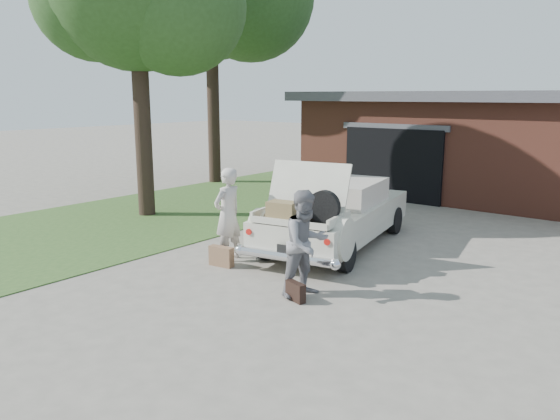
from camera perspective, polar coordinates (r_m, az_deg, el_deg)
The scene contains 8 objects.
ground at distance 9.93m, azimuth -2.18°, elevation -6.78°, with size 90.00×90.00×0.00m, color gray.
grass_strip at distance 15.76m, azimuth -10.22°, elevation 0.10°, with size 6.00×16.00×0.02m, color #2D4C1E.
house at distance 19.35m, azimuth 23.15°, elevation 6.48°, with size 12.80×7.80×3.30m.
sedan at distance 11.69m, azimuth 5.82°, elevation -0.34°, with size 2.77×5.12×1.95m.
woman_left at distance 10.65m, azimuth -5.49°, elevation -0.45°, with size 0.67×0.44×1.83m, color beige.
woman_right at distance 8.71m, azimuth 2.72°, elevation -3.53°, with size 0.84×0.66×1.73m, color slate.
suitcase_left at distance 10.42m, azimuth -6.15°, elevation -4.84°, with size 0.49×0.16×0.38m, color #876144.
suitcase_right at distance 8.69m, azimuth 1.63°, elevation -8.51°, with size 0.39×0.12×0.30m, color black.
Camera 1 is at (6.17, -7.11, 3.18)m, focal length 35.00 mm.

